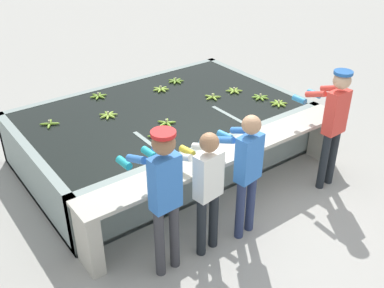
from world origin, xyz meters
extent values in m
plane|color=#A3A099|center=(0.00, 0.00, 0.00)|extent=(80.00, 80.00, 0.00)
cube|color=gray|center=(0.00, 1.78, 0.03)|extent=(4.15, 2.67, 0.06)
cube|color=gray|center=(0.00, 0.51, 0.41)|extent=(4.15, 0.12, 0.83)
cube|color=gray|center=(0.00, 3.06, 0.41)|extent=(4.15, 0.12, 0.83)
cube|color=gray|center=(-2.01, 1.78, 0.41)|extent=(0.12, 2.67, 0.83)
cube|color=gray|center=(2.01, 1.78, 0.41)|extent=(0.12, 2.67, 0.83)
cube|color=black|center=(0.00, 1.78, 0.44)|extent=(3.91, 2.43, 0.76)
cube|color=gray|center=(-0.69, 0.97, 0.41)|extent=(0.06, 0.80, 0.83)
cube|color=gray|center=(0.69, 0.97, 0.41)|extent=(0.06, 0.80, 0.83)
cube|color=#B7B2A3|center=(0.00, 0.23, 0.80)|extent=(4.15, 0.45, 0.05)
cube|color=#B7B2A3|center=(-1.97, 0.23, 0.39)|extent=(0.16, 0.41, 0.78)
cube|color=#B7B2A3|center=(1.97, 0.23, 0.39)|extent=(0.16, 0.41, 0.78)
cylinder|color=#38383D|center=(-1.40, -0.32, 0.43)|extent=(0.11, 0.11, 0.87)
cylinder|color=#38383D|center=(-1.20, -0.31, 0.43)|extent=(0.11, 0.11, 0.87)
cube|color=blue|center=(-1.30, -0.32, 1.18)|extent=(0.33, 0.19, 0.62)
sphere|color=#896042|center=(-1.30, -0.32, 1.63)|extent=(0.24, 0.24, 0.24)
cylinder|color=red|center=(-1.30, -0.32, 1.74)|extent=(0.25, 0.25, 0.04)
cylinder|color=blue|center=(-1.47, -0.08, 1.40)|extent=(0.10, 0.31, 0.18)
cylinder|color=#1EA3AD|center=(-1.49, 0.17, 1.23)|extent=(0.10, 0.20, 0.08)
cylinder|color=blue|center=(-1.16, -0.06, 1.40)|extent=(0.10, 0.31, 0.18)
cylinder|color=#1EA3AD|center=(-1.17, 0.19, 1.23)|extent=(0.10, 0.20, 0.08)
cylinder|color=#1E2328|center=(-0.85, -0.34, 0.39)|extent=(0.11, 0.11, 0.78)
cylinder|color=#1E2328|center=(-0.65, -0.31, 0.39)|extent=(0.11, 0.11, 0.78)
cube|color=white|center=(-0.75, -0.33, 1.05)|extent=(0.34, 0.21, 0.55)
sphere|color=#9E704C|center=(-0.75, -0.33, 1.46)|extent=(0.21, 0.21, 0.21)
cylinder|color=white|center=(-0.94, -0.10, 1.24)|extent=(0.12, 0.32, 0.18)
cylinder|color=gold|center=(-0.98, 0.15, 1.08)|extent=(0.11, 0.21, 0.08)
cylinder|color=white|center=(-0.62, -0.06, 1.24)|extent=(0.12, 0.32, 0.18)
cylinder|color=gold|center=(-0.66, 0.19, 1.08)|extent=(0.11, 0.21, 0.08)
cylinder|color=navy|center=(-0.30, -0.38, 0.40)|extent=(0.11, 0.11, 0.80)
cylinder|color=navy|center=(-0.10, -0.35, 0.40)|extent=(0.11, 0.11, 0.80)
cube|color=blue|center=(-0.20, -0.37, 1.09)|extent=(0.34, 0.22, 0.57)
sphere|color=tan|center=(-0.20, -0.37, 1.51)|extent=(0.22, 0.22, 0.22)
cylinder|color=blue|center=(-0.40, -0.15, 1.29)|extent=(0.13, 0.32, 0.18)
cylinder|color=teal|center=(-0.43, 0.10, 1.12)|extent=(0.11, 0.21, 0.08)
cylinder|color=blue|center=(-0.08, -0.10, 1.29)|extent=(0.13, 0.32, 0.18)
cylinder|color=teal|center=(-0.12, 0.15, 1.12)|extent=(0.11, 0.21, 0.08)
cylinder|color=#1E2328|center=(1.34, -0.29, 0.43)|extent=(0.11, 0.11, 0.86)
cylinder|color=#1E2328|center=(1.54, -0.29, 0.43)|extent=(0.11, 0.11, 0.86)
cube|color=#DB3D33|center=(1.44, -0.29, 1.16)|extent=(0.33, 0.18, 0.61)
sphere|color=tan|center=(1.44, -0.29, 1.61)|extent=(0.23, 0.23, 0.23)
cylinder|color=#1E5199|center=(1.44, -0.29, 1.71)|extent=(0.24, 0.24, 0.04)
cylinder|color=#DB3D33|center=(1.27, -0.05, 1.38)|extent=(0.09, 0.31, 0.18)
cylinder|color=teal|center=(1.26, 0.20, 1.21)|extent=(0.09, 0.20, 0.08)
cylinder|color=#DB3D33|center=(1.59, -0.04, 1.38)|extent=(0.09, 0.31, 0.18)
cylinder|color=teal|center=(1.58, 0.21, 1.21)|extent=(0.09, 0.20, 0.08)
ellipsoid|color=#9EC642|center=(1.38, 1.63, 0.84)|extent=(0.17, 0.10, 0.04)
ellipsoid|color=#9EC642|center=(1.33, 1.66, 0.84)|extent=(0.05, 0.17, 0.04)
ellipsoid|color=#9EC642|center=(1.28, 1.64, 0.84)|extent=(0.16, 0.13, 0.04)
ellipsoid|color=#9EC642|center=(1.28, 1.59, 0.84)|extent=(0.17, 0.10, 0.04)
ellipsoid|color=#9EC642|center=(1.32, 1.56, 0.84)|extent=(0.05, 0.17, 0.04)
ellipsoid|color=#9EC642|center=(1.37, 1.58, 0.84)|extent=(0.16, 0.13, 0.04)
cylinder|color=tan|center=(1.33, 1.61, 0.88)|extent=(0.03, 0.03, 0.04)
ellipsoid|color=#8CB738|center=(1.56, 0.77, 0.84)|extent=(0.05, 0.17, 0.04)
ellipsoid|color=#8CB738|center=(1.60, 0.79, 0.84)|extent=(0.16, 0.12, 0.04)
ellipsoid|color=#8CB738|center=(1.60, 0.84, 0.84)|extent=(0.17, 0.09, 0.04)
ellipsoid|color=#8CB738|center=(1.57, 0.88, 0.84)|extent=(0.09, 0.17, 0.04)
ellipsoid|color=#8CB738|center=(1.52, 0.87, 0.84)|extent=(0.12, 0.16, 0.04)
ellipsoid|color=#8CB738|center=(1.50, 0.83, 0.84)|extent=(0.17, 0.05, 0.04)
ellipsoid|color=#8CB738|center=(1.51, 0.78, 0.84)|extent=(0.15, 0.15, 0.04)
cylinder|color=tan|center=(1.55, 0.82, 0.88)|extent=(0.03, 0.03, 0.04)
ellipsoid|color=#9EC642|center=(0.38, 2.43, 0.84)|extent=(0.11, 0.17, 0.04)
ellipsoid|color=#9EC642|center=(0.35, 2.39, 0.84)|extent=(0.17, 0.07, 0.04)
ellipsoid|color=#9EC642|center=(0.36, 2.35, 0.84)|extent=(0.16, 0.13, 0.04)
ellipsoid|color=#9EC642|center=(0.40, 2.33, 0.84)|extent=(0.04, 0.17, 0.04)
ellipsoid|color=#9EC642|center=(0.44, 2.35, 0.84)|extent=(0.16, 0.13, 0.04)
ellipsoid|color=#9EC642|center=(0.45, 2.39, 0.84)|extent=(0.17, 0.07, 0.04)
ellipsoid|color=#9EC642|center=(0.42, 2.43, 0.84)|extent=(0.11, 0.17, 0.04)
cylinder|color=tan|center=(0.40, 2.38, 0.88)|extent=(0.03, 0.03, 0.04)
ellipsoid|color=#7FAD33|center=(-0.57, 1.02, 0.84)|extent=(0.17, 0.12, 0.04)
ellipsoid|color=#7FAD33|center=(-0.51, 0.99, 0.84)|extent=(0.07, 0.17, 0.04)
ellipsoid|color=#7FAD33|center=(-0.47, 1.04, 0.84)|extent=(0.17, 0.05, 0.04)
ellipsoid|color=#7FAD33|center=(-0.50, 1.10, 0.84)|extent=(0.10, 0.17, 0.04)
ellipsoid|color=#7FAD33|center=(-0.56, 1.08, 0.84)|extent=(0.15, 0.14, 0.04)
cylinder|color=tan|center=(-0.52, 1.05, 0.88)|extent=(0.03, 0.03, 0.04)
ellipsoid|color=#75A333|center=(1.44, 1.15, 0.84)|extent=(0.17, 0.08, 0.04)
ellipsoid|color=#75A333|center=(1.47, 1.11, 0.84)|extent=(0.10, 0.17, 0.04)
ellipsoid|color=#75A333|center=(1.52, 1.12, 0.84)|extent=(0.11, 0.17, 0.04)
ellipsoid|color=#75A333|center=(1.54, 1.15, 0.84)|extent=(0.17, 0.07, 0.04)
ellipsoid|color=#75A333|center=(1.53, 1.20, 0.84)|extent=(0.15, 0.14, 0.04)
ellipsoid|color=#75A333|center=(1.49, 1.22, 0.84)|extent=(0.04, 0.17, 0.04)
ellipsoid|color=#75A333|center=(1.45, 1.20, 0.84)|extent=(0.16, 0.13, 0.04)
cylinder|color=tan|center=(1.49, 1.16, 0.88)|extent=(0.03, 0.03, 0.04)
ellipsoid|color=#75A333|center=(0.81, 2.48, 0.84)|extent=(0.05, 0.17, 0.04)
ellipsoid|color=#75A333|center=(0.85, 2.50, 0.84)|extent=(0.16, 0.12, 0.04)
ellipsoid|color=#75A333|center=(0.86, 2.55, 0.84)|extent=(0.17, 0.09, 0.04)
ellipsoid|color=#75A333|center=(0.82, 2.58, 0.84)|extent=(0.09, 0.17, 0.04)
ellipsoid|color=#75A333|center=(0.78, 2.58, 0.84)|extent=(0.12, 0.16, 0.04)
ellipsoid|color=#75A333|center=(0.75, 2.54, 0.84)|extent=(0.17, 0.06, 0.04)
ellipsoid|color=#75A333|center=(0.76, 2.49, 0.84)|extent=(0.15, 0.14, 0.04)
cylinder|color=tan|center=(0.80, 2.53, 0.88)|extent=(0.03, 0.03, 0.04)
ellipsoid|color=#7FAD33|center=(-1.57, 2.23, 0.84)|extent=(0.12, 0.17, 0.04)
ellipsoid|color=#7FAD33|center=(-1.50, 2.25, 0.84)|extent=(0.17, 0.12, 0.04)
ellipsoid|color=#7FAD33|center=(-1.52, 2.32, 0.84)|extent=(0.12, 0.17, 0.04)
ellipsoid|color=#7FAD33|center=(-1.59, 2.30, 0.84)|extent=(0.17, 0.12, 0.04)
cylinder|color=tan|center=(-1.55, 2.27, 0.88)|extent=(0.03, 0.03, 0.04)
ellipsoid|color=#7FAD33|center=(-0.50, 2.73, 0.84)|extent=(0.17, 0.07, 0.04)
ellipsoid|color=#7FAD33|center=(-0.52, 2.78, 0.84)|extent=(0.14, 0.15, 0.04)
ellipsoid|color=#7FAD33|center=(-0.57, 2.79, 0.84)|extent=(0.09, 0.17, 0.04)
ellipsoid|color=#7FAD33|center=(-0.61, 2.75, 0.84)|extent=(0.17, 0.07, 0.04)
ellipsoid|color=#7FAD33|center=(-0.59, 2.70, 0.84)|extent=(0.14, 0.15, 0.04)
ellipsoid|color=#7FAD33|center=(-0.54, 2.69, 0.84)|extent=(0.09, 0.17, 0.04)
cylinder|color=tan|center=(-0.56, 2.74, 0.88)|extent=(0.03, 0.03, 0.04)
ellipsoid|color=#9EC642|center=(-0.78, 1.98, 0.84)|extent=(0.12, 0.16, 0.04)
ellipsoid|color=#9EC642|center=(-0.74, 1.97, 0.84)|extent=(0.09, 0.17, 0.04)
ellipsoid|color=#9EC642|center=(-0.70, 2.01, 0.84)|extent=(0.17, 0.09, 0.04)
ellipsoid|color=#9EC642|center=(-0.71, 2.05, 0.84)|extent=(0.16, 0.12, 0.04)
ellipsoid|color=#9EC642|center=(-0.74, 2.08, 0.84)|extent=(0.06, 0.17, 0.04)
ellipsoid|color=#9EC642|center=(-0.79, 2.07, 0.84)|extent=(0.14, 0.15, 0.04)
ellipsoid|color=#9EC642|center=(-0.81, 2.02, 0.84)|extent=(0.17, 0.05, 0.04)
cylinder|color=tan|center=(-0.75, 2.03, 0.88)|extent=(0.03, 0.03, 0.04)
ellipsoid|color=#7FAD33|center=(-0.16, 1.29, 0.84)|extent=(0.17, 0.10, 0.04)
ellipsoid|color=#7FAD33|center=(-0.17, 1.35, 0.84)|extent=(0.14, 0.15, 0.04)
ellipsoid|color=#7FAD33|center=(-0.23, 1.36, 0.84)|extent=(0.12, 0.16, 0.04)
ellipsoid|color=#7FAD33|center=(-0.26, 1.30, 0.84)|extent=(0.17, 0.07, 0.04)
ellipsoid|color=#7FAD33|center=(-0.21, 1.26, 0.84)|extent=(0.05, 0.17, 0.04)
cylinder|color=tan|center=(-0.21, 1.31, 0.88)|extent=(0.03, 0.03, 0.04)
ellipsoid|color=#93BC3D|center=(0.92, 1.66, 0.84)|extent=(0.15, 0.14, 0.04)
ellipsoid|color=#93BC3D|center=(0.86, 1.67, 0.84)|extent=(0.10, 0.17, 0.04)
ellipsoid|color=#93BC3D|center=(0.83, 1.62, 0.84)|extent=(0.17, 0.05, 0.04)
ellipsoid|color=#93BC3D|center=(0.87, 1.57, 0.84)|extent=(0.07, 0.17, 0.04)
ellipsoid|color=#93BC3D|center=(0.93, 1.59, 0.84)|extent=(0.17, 0.12, 0.04)
cylinder|color=tan|center=(0.88, 1.62, 0.88)|extent=(0.03, 0.03, 0.04)
ellipsoid|color=#8CB738|center=(0.43, 0.16, 0.85)|extent=(0.17, 0.07, 0.04)
ellipsoid|color=#8CB738|center=(0.38, 0.20, 0.85)|extent=(0.05, 0.17, 0.04)
ellipsoid|color=#8CB738|center=(0.33, 0.17, 0.85)|extent=(0.17, 0.10, 0.04)
ellipsoid|color=#8CB738|center=(0.34, 0.11, 0.85)|extent=(0.14, 0.15, 0.04)
ellipsoid|color=#8CB738|center=(0.40, 0.10, 0.85)|extent=(0.12, 0.16, 0.04)
cylinder|color=tan|center=(0.38, 0.15, 0.88)|extent=(0.03, 0.03, 0.04)
cube|color=silver|center=(-0.92, 0.34, 0.84)|extent=(0.11, 0.20, 0.00)
cube|color=black|center=(-1.00, 0.15, 0.84)|extent=(0.06, 0.10, 0.02)
cube|color=silver|center=(-0.27, 0.10, 0.84)|extent=(0.18, 0.15, 0.00)
cube|color=black|center=(-0.43, 0.22, 0.84)|extent=(0.10, 0.08, 0.02)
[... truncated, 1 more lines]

